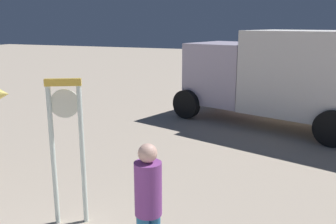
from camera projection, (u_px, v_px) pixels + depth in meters
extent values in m
cylinder|color=white|center=(53.00, 157.00, 5.29)|extent=(0.07, 0.07, 2.08)
cylinder|color=white|center=(83.00, 156.00, 5.33)|extent=(0.07, 0.07, 2.08)
cube|color=yellow|center=(63.00, 82.00, 5.06)|extent=(0.48, 0.31, 0.10)
cylinder|color=white|center=(65.00, 103.00, 5.16)|extent=(0.38, 0.23, 0.41)
cube|color=black|center=(65.00, 103.00, 5.18)|extent=(0.09, 0.06, 0.05)
cube|color=black|center=(65.00, 103.00, 5.18)|extent=(0.08, 0.05, 0.15)
cone|color=#FBDD67|center=(3.00, 94.00, 6.60)|extent=(0.31, 0.32, 0.25)
cylinder|color=#7D3B87|center=(148.00, 189.00, 4.14)|extent=(0.31, 0.31, 0.63)
sphere|color=#D8A795|center=(148.00, 153.00, 4.04)|extent=(0.22, 0.22, 0.22)
cube|color=white|center=(328.00, 75.00, 9.80)|extent=(4.67, 3.33, 2.28)
cube|color=#BFB2C9|center=(226.00, 73.00, 11.75)|extent=(2.43, 2.57, 1.87)
cube|color=black|center=(201.00, 59.00, 12.25)|extent=(0.53, 1.72, 0.82)
cylinder|color=black|center=(224.00, 94.00, 13.27)|extent=(0.93, 0.49, 0.90)
cylinder|color=black|center=(186.00, 104.00, 11.55)|extent=(0.93, 0.49, 0.90)
cylinder|color=black|center=(332.00, 128.00, 8.87)|extent=(0.93, 0.49, 0.90)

